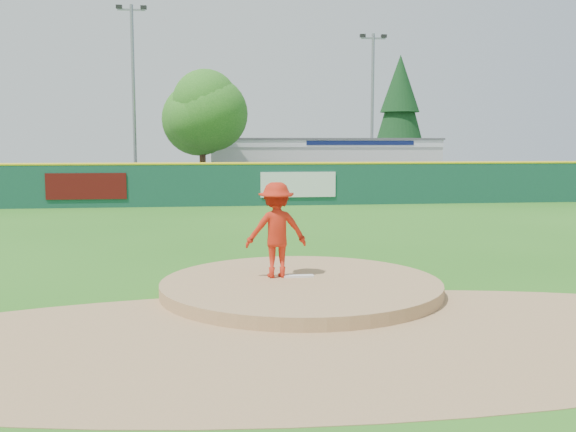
{
  "coord_description": "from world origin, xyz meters",
  "views": [
    {
      "loc": [
        -1.83,
        -12.25,
        2.91
      ],
      "look_at": [
        0.0,
        2.0,
        1.3
      ],
      "focal_mm": 40.0,
      "sensor_mm": 36.0,
      "label": 1
    }
  ],
  "objects": [
    {
      "name": "ground",
      "position": [
        0.0,
        0.0,
        0.0
      ],
      "size": [
        120.0,
        120.0,
        0.0
      ],
      "primitive_type": "plane",
      "color": "#286B19",
      "rests_on": "ground"
    },
    {
      "name": "pitchers_mound",
      "position": [
        0.0,
        0.0,
        0.0
      ],
      "size": [
        5.5,
        5.5,
        0.5
      ],
      "primitive_type": "cylinder",
      "color": "#9E774C",
      "rests_on": "ground"
    },
    {
      "name": "pitching_rubber",
      "position": [
        0.0,
        0.3,
        0.27
      ],
      "size": [
        0.6,
        0.15,
        0.04
      ],
      "primitive_type": "cube",
      "color": "white",
      "rests_on": "pitchers_mound"
    },
    {
      "name": "infield_dirt_arc",
      "position": [
        0.0,
        -3.0,
        0.01
      ],
      "size": [
        15.4,
        15.4,
        0.01
      ],
      "primitive_type": "cylinder",
      "color": "#9E774C",
      "rests_on": "ground"
    },
    {
      "name": "parking_lot",
      "position": [
        0.0,
        27.0,
        0.01
      ],
      "size": [
        44.0,
        16.0,
        0.02
      ],
      "primitive_type": "cube",
      "color": "#38383A",
      "rests_on": "ground"
    },
    {
      "name": "pitcher",
      "position": [
        -0.44,
        0.4,
        1.2
      ],
      "size": [
        1.28,
        0.8,
        1.91
      ],
      "primitive_type": "imported",
      "rotation": [
        0.0,
        0.0,
        3.22
      ],
      "color": "red",
      "rests_on": "pitchers_mound"
    },
    {
      "name": "van",
      "position": [
        5.34,
        21.67,
        0.64
      ],
      "size": [
        4.55,
        2.22,
        1.25
      ],
      "primitive_type": "imported",
      "rotation": [
        0.0,
        0.0,
        1.54
      ],
      "color": "silver",
      "rests_on": "parking_lot"
    },
    {
      "name": "pool_building_grp",
      "position": [
        6.0,
        31.99,
        1.66
      ],
      "size": [
        15.2,
        8.2,
        3.31
      ],
      "color": "silver",
      "rests_on": "ground"
    },
    {
      "name": "fence_banners",
      "position": [
        -2.37,
        17.92,
        1.0
      ],
      "size": [
        13.4,
        0.04,
        1.2
      ],
      "color": "#510D0B",
      "rests_on": "ground"
    },
    {
      "name": "outfield_fence",
      "position": [
        0.0,
        18.0,
        1.09
      ],
      "size": [
        40.0,
        0.14,
        2.07
      ],
      "color": "#154435",
      "rests_on": "ground"
    },
    {
      "name": "deciduous_tree",
      "position": [
        -2.0,
        25.0,
        4.55
      ],
      "size": [
        5.6,
        5.6,
        7.36
      ],
      "color": "#382314",
      "rests_on": "ground"
    },
    {
      "name": "conifer_tree",
      "position": [
        13.0,
        36.0,
        5.54
      ],
      "size": [
        4.4,
        4.4,
        9.5
      ],
      "color": "#382314",
      "rests_on": "ground"
    },
    {
      "name": "light_pole_left",
      "position": [
        -6.0,
        27.0,
        6.05
      ],
      "size": [
        1.75,
        0.25,
        11.0
      ],
      "color": "gray",
      "rests_on": "ground"
    },
    {
      "name": "light_pole_right",
      "position": [
        9.0,
        29.0,
        5.54
      ],
      "size": [
        1.75,
        0.25,
        10.0
      ],
      "color": "gray",
      "rests_on": "ground"
    }
  ]
}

